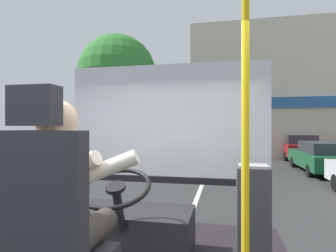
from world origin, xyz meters
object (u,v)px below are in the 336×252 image
(parked_car_black, at_px, (274,142))
(parked_car_red, at_px, (297,146))
(steering_console, at_px, (132,229))
(driver_seat, at_px, (49,247))
(parked_car_green, at_px, (325,157))
(fare_box, at_px, (253,219))
(bus_driver, at_px, (63,198))
(handrail_pole, at_px, (245,154))

(parked_car_black, bearing_deg, parked_car_red, -86.67)
(parked_car_red, relative_size, parked_car_black, 1.04)
(steering_console, relative_size, parked_car_black, 0.25)
(driver_seat, xyz_separation_m, steering_console, (0.00, 1.22, -0.37))
(parked_car_green, distance_m, parked_car_red, 4.93)
(fare_box, bearing_deg, bus_driver, -137.32)
(steering_console, height_order, parked_car_green, steering_console)
(handrail_pole, bearing_deg, parked_car_green, 69.98)
(handrail_pole, relative_size, parked_car_green, 0.51)
(parked_car_black, bearing_deg, steering_console, -102.94)
(driver_seat, distance_m, parked_car_black, 21.92)
(parked_car_red, height_order, parked_car_black, parked_car_red)
(driver_seat, bearing_deg, handrail_pole, 22.15)
(steering_console, bearing_deg, handrail_pole, -41.35)
(driver_seat, xyz_separation_m, handrail_pole, (0.95, 0.39, 0.43))
(bus_driver, bearing_deg, steering_console, 90.00)
(parked_car_black, bearing_deg, fare_box, -100.00)
(handrail_pole, xyz_separation_m, parked_car_black, (3.70, 21.03, -1.11))
(driver_seat, xyz_separation_m, bus_driver, (-0.00, 0.11, 0.21))
(handrail_pole, height_order, parked_car_green, handrail_pole)
(steering_console, bearing_deg, fare_box, -7.04)
(fare_box, distance_m, parked_car_green, 10.69)
(parked_car_green, height_order, parked_car_red, parked_car_red)
(parked_car_red, distance_m, parked_car_black, 5.42)
(parked_car_green, bearing_deg, bus_driver, -113.83)
(fare_box, height_order, parked_car_green, fare_box)
(bus_driver, relative_size, parked_car_black, 0.19)
(steering_console, xyz_separation_m, handrail_pole, (0.95, -0.83, 0.80))
(bus_driver, distance_m, fare_box, 1.49)
(handrail_pole, distance_m, fare_box, 0.93)
(driver_seat, relative_size, bus_driver, 1.67)
(bus_driver, xyz_separation_m, handrail_pole, (0.95, 0.27, 0.22))
(parked_car_green, relative_size, parked_car_black, 0.93)
(parked_car_green, bearing_deg, handrail_pole, -110.02)
(steering_console, distance_m, fare_box, 1.09)
(handrail_pole, distance_m, parked_car_green, 11.43)
(bus_driver, distance_m, parked_car_black, 21.82)
(driver_seat, relative_size, parked_car_black, 0.31)
(parked_car_green, distance_m, parked_car_black, 10.34)
(parked_car_green, relative_size, parked_car_red, 0.90)
(fare_box, xyz_separation_m, parked_car_black, (3.58, 20.33, -0.51))
(fare_box, bearing_deg, parked_car_red, 75.35)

